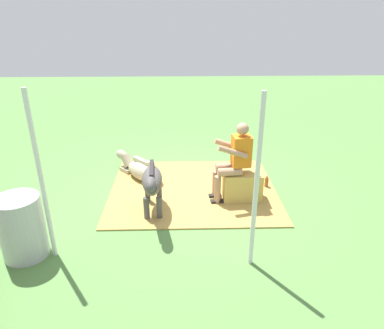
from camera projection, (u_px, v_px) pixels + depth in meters
The scene contains 10 objects.
ground_plane at pixel (183, 191), 6.49m from camera, with size 24.00×24.00×0.00m, color #568442.
hay_patch at pixel (193, 189), 6.52m from camera, with size 3.00×2.56×0.02m, color #AD8C47.
hay_bale at pixel (242, 186), 6.11m from camera, with size 0.65×0.41×0.51m, color tan.
person_seated at pixel (234, 159), 5.88m from camera, with size 0.68×0.45×1.39m.
pony_standing at pixel (152, 182), 5.58m from camera, with size 0.37×1.35×0.92m.
pony_lying at pixel (141, 170), 6.89m from camera, with size 1.12×1.15×0.42m.
soda_bottle at pixel (267, 182), 6.57m from camera, with size 0.07×0.07×0.25m.
water_barrel at pixel (22, 227), 4.64m from camera, with size 0.58×0.58×0.87m, color #B2B2B7.
tent_pole_left at pixel (256, 186), 4.20m from camera, with size 0.06×0.06×2.27m, color silver.
tent_pole_right at pixel (41, 180), 4.35m from camera, with size 0.06×0.06×2.27m, color silver.
Camera 1 is at (-0.01, 5.74, 3.07)m, focal length 33.07 mm.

